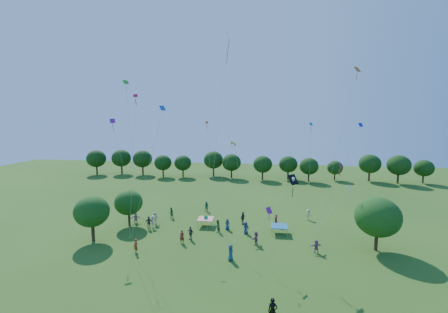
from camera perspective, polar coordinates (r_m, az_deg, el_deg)
near_tree_west at (r=41.63m, az=-23.87°, el=-9.57°), size 4.32×4.32×5.78m
near_tree_north at (r=45.64m, az=-17.71°, el=-8.36°), size 3.98×3.98×5.19m
near_tree_east at (r=39.73m, az=27.25°, el=-10.20°), size 5.13×5.13×6.38m
treeline at (r=77.02m, az=2.94°, el=-1.13°), size 88.01×8.77×6.77m
tent_red_stripe at (r=44.14m, az=-3.51°, el=-11.76°), size 2.20×2.20×1.10m
tent_blue at (r=41.98m, az=10.49°, el=-12.91°), size 2.20×2.20×1.10m
man_in_black at (r=25.78m, az=9.25°, el=-27.03°), size 0.74×0.49×1.97m
crowd_person_0 at (r=34.33m, az=1.26°, el=-17.82°), size 0.53×0.91×1.79m
crowd_person_1 at (r=44.64m, az=9.87°, el=-11.87°), size 0.73×0.76×1.73m
crowd_person_2 at (r=41.83m, az=-1.26°, el=-13.12°), size 0.69×0.94×1.71m
crowd_person_3 at (r=44.68m, az=-13.40°, el=-11.94°), size 0.99×1.24×1.74m
crowd_person_4 at (r=44.75m, az=3.61°, el=-11.64°), size 0.96×1.19×1.86m
crowd_person_5 at (r=38.23m, az=6.08°, el=-15.21°), size 1.10×1.68×1.69m
crowd_person_6 at (r=42.75m, az=0.66°, el=-12.77°), size 0.83×0.54×1.55m
crowd_person_7 at (r=37.46m, az=-16.43°, el=-16.03°), size 0.72×0.62×1.64m
crowd_person_8 at (r=50.48m, az=-3.33°, el=-9.52°), size 0.91×0.64×1.67m
crowd_person_9 at (r=48.32m, az=15.78°, el=-10.60°), size 1.16×0.82×1.62m
crowd_person_10 at (r=44.24m, az=-14.10°, el=-12.12°), size 1.14×0.74×1.80m
crowd_person_11 at (r=37.56m, az=17.16°, el=-16.04°), size 1.56×0.97×1.57m
crowd_person_12 at (r=41.47m, az=4.17°, el=-13.38°), size 0.90×0.85×1.63m
crowd_person_13 at (r=38.80m, az=-7.99°, el=-14.90°), size 0.64×0.42×1.69m
crowd_person_14 at (r=48.05m, az=-10.07°, el=-10.49°), size 0.90×0.92×1.70m
crowd_person_15 at (r=45.81m, az=-12.98°, el=-11.36°), size 1.19×1.29×1.87m
crowd_person_16 at (r=39.73m, az=-6.42°, el=-14.29°), size 1.11×0.90×1.72m
crowd_person_17 at (r=47.16m, az=-16.46°, el=-11.14°), size 1.51×0.96×1.52m
pirate_kite at (r=32.32m, az=12.92°, el=-4.47°), size 4.71×2.26×8.27m
red_high_kite at (r=39.67m, az=0.08°, el=16.10°), size 1.88×7.83×25.18m
small_kite_0 at (r=34.21m, az=-16.81°, el=3.50°), size 2.22×1.43×16.71m
small_kite_1 at (r=36.26m, az=22.73°, el=9.45°), size 3.72×2.29×19.67m
small_kite_2 at (r=35.73m, az=2.72°, el=-2.44°), size 1.68×1.32×11.31m
small_kite_3 at (r=43.98m, az=-17.85°, el=9.11°), size 1.61×1.04×19.34m
small_kite_4 at (r=31.55m, az=-13.10°, el=2.78°), size 5.94×4.08×15.41m
small_kite_5 at (r=32.03m, az=7.96°, el=-10.77°), size 4.61×2.16×5.02m
small_kite_6 at (r=42.23m, az=21.91°, el=-6.69°), size 5.06×3.94×5.47m
small_kite_7 at (r=44.57m, az=16.13°, el=2.19°), size 0.73×2.73×13.55m
small_kite_8 at (r=33.41m, az=20.32°, el=-4.54°), size 1.50×5.92×9.68m
small_kite_9 at (r=42.35m, az=-2.97°, el=1.29°), size 0.84×0.77×13.72m
small_kite_10 at (r=44.03m, az=0.61°, el=-0.66°), size 3.09×2.68×10.70m
small_kite_11 at (r=33.41m, az=-2.75°, el=-12.37°), size 2.65×1.67×3.65m
small_kite_12 at (r=38.78m, az=22.96°, el=1.23°), size 4.95×0.54×13.62m
small_kite_13 at (r=43.50m, az=-19.85°, el=3.49°), size 2.52×1.47×14.10m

